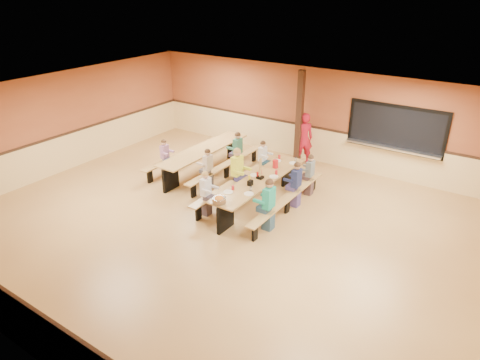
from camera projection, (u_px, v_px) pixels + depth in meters
The scene contains 23 objects.
ground at pixel (222, 223), 10.50m from camera, with size 12.00×12.00×0.00m, color olive.
room_envelope at pixel (221, 198), 10.21m from camera, with size 12.04×10.04×3.02m.
kitchen_pass_through at pixel (396, 131), 12.27m from camera, with size 2.78×0.28×1.38m.
structural_post at pixel (299, 119), 13.27m from camera, with size 0.18×0.18×3.00m, color black.
cafeteria_table_main at pixel (260, 186), 11.17m from camera, with size 1.91×3.70×0.74m.
cafeteria_table_second at pixel (205, 155), 13.12m from camera, with size 1.91×3.70×0.74m.
seated_child_white_left at pixel (206, 194), 10.64m from camera, with size 0.35×0.29×1.18m, color silver, non-canonical shape.
seated_adult_yellow at pixel (237, 172), 11.64m from camera, with size 0.43×0.35×1.34m, color #E9F536, non-canonical shape.
seated_child_grey_left at pixel (263, 160), 12.68m from camera, with size 0.34×0.28×1.15m, color white, non-canonical shape.
seated_child_teal_right at pixel (269, 205), 9.99m from camera, with size 0.41×0.33×1.29m, color #1B8E74, non-canonical shape.
seated_child_navy_right at pixel (296, 185), 11.05m from camera, with size 0.38×0.31×1.22m, color #1D244C, non-canonical shape.
seated_child_char_right at pixel (310, 175), 11.67m from camera, with size 0.34×0.28×1.16m, color #576063, non-canonical shape.
seated_child_purple_sec at pixel (165, 158), 12.87m from camera, with size 0.33×0.27×1.12m, color #A06A92, non-canonical shape.
seated_child_green_sec at pixel (238, 152), 13.12m from camera, with size 0.39×0.32×1.24m, color #34755D, non-canonical shape.
seated_child_tan_sec at pixel (208, 169), 12.02m from camera, with size 0.35×0.29×1.18m, color #BAA692, non-canonical shape.
standing_woman at pixel (303, 138), 13.60m from camera, with size 0.61×0.40×1.68m, color #B6142B.
punch_pitcher at pixel (275, 164), 11.69m from camera, with size 0.16×0.16×0.22m, color red.
chip_bowl at pixel (219, 200), 9.86m from camera, with size 0.32×0.32×0.15m, color orange, non-canonical shape.
napkin_dispenser at pixel (250, 183), 10.70m from camera, with size 0.10×0.14×0.13m, color black.
condiment_mustard at pixel (249, 179), 10.89m from camera, with size 0.06×0.06×0.17m, color yellow.
condiment_ketchup at pixel (257, 175), 11.08m from camera, with size 0.06×0.06×0.17m, color #B2140F.
table_paddle at pixel (260, 174), 11.04m from camera, with size 0.16×0.16×0.56m.
place_settings at pixel (260, 177), 11.06m from camera, with size 0.65×3.30×0.11m, color beige, non-canonical shape.
Camera 1 is at (5.44, -7.26, 5.41)m, focal length 32.00 mm.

